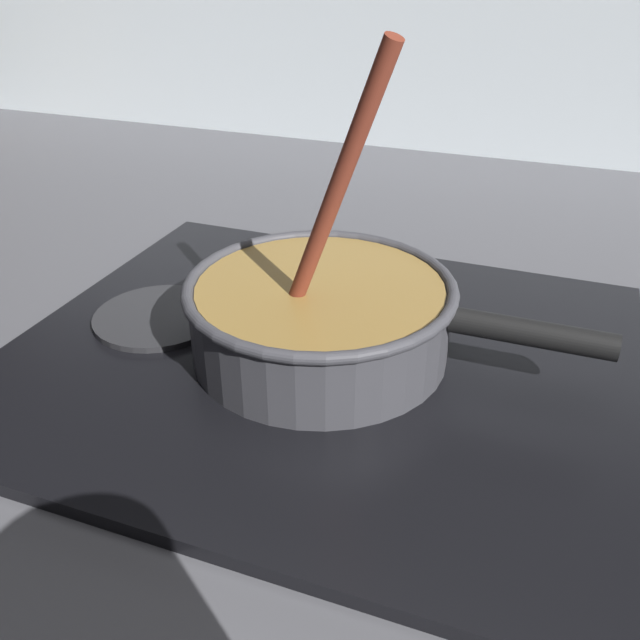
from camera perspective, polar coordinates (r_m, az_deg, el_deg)
name	(u,v)px	position (r m, az deg, el deg)	size (l,w,h in m)	color
ground	(310,418)	(0.59, -0.86, -8.28)	(2.40, 1.60, 0.04)	#4C4C51
hob_plate	(320,357)	(0.62, 0.00, -3.15)	(0.56, 0.48, 0.01)	black
burner_ring	(320,348)	(0.62, 0.00, -2.38)	(0.16, 0.16, 0.01)	#592D0C
spare_burner	(158,317)	(0.69, -13.50, 0.29)	(0.13, 0.13, 0.01)	#262628
cooking_pan	(322,315)	(0.60, 0.14, 0.44)	(0.37, 0.24, 0.28)	#38383D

